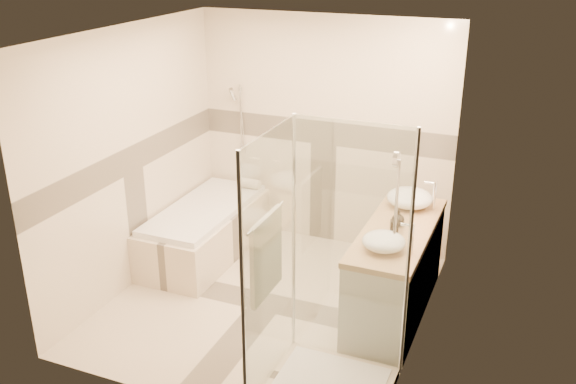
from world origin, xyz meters
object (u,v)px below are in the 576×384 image
at_px(vessel_sink_far, 384,241).
at_px(amenity_bottle_a, 394,224).
at_px(vanity, 395,271).
at_px(shower_enclosure, 316,332).
at_px(vessel_sink_near, 410,198).
at_px(amenity_bottle_b, 398,218).
at_px(bathtub, 205,228).

xyz_separation_m(vessel_sink_far, amenity_bottle_a, (0.00, 0.36, 0.01)).
distance_m(vanity, shower_enclosure, 1.31).
height_order(vanity, vessel_sink_near, vessel_sink_near).
bearing_deg(vanity, amenity_bottle_a, -102.77).
bearing_deg(amenity_bottle_b, vessel_sink_near, 90.00).
xyz_separation_m(shower_enclosure, amenity_bottle_a, (0.27, 1.18, 0.42)).
height_order(vanity, vessel_sink_far, vessel_sink_far).
bearing_deg(amenity_bottle_b, vanity, -67.99).
xyz_separation_m(bathtub, amenity_bottle_b, (2.13, -0.30, 0.62)).
bearing_deg(vanity, shower_enclosure, -102.97).
bearing_deg(vessel_sink_near, amenity_bottle_b, -90.00).
relative_size(vanity, amenity_bottle_b, 10.91).
bearing_deg(bathtub, vessel_sink_near, 4.31).
bearing_deg(vessel_sink_near, bathtub, -175.69).
distance_m(vanity, amenity_bottle_a, 0.51).
bearing_deg(amenity_bottle_a, vessel_sink_far, -90.00).
distance_m(vessel_sink_near, amenity_bottle_a, 0.60).
relative_size(vanity, vessel_sink_near, 3.78).
height_order(bathtub, amenity_bottle_b, amenity_bottle_b).
distance_m(vessel_sink_near, vessel_sink_far, 0.96).
height_order(vessel_sink_near, vessel_sink_far, vessel_sink_near).
height_order(bathtub, shower_enclosure, shower_enclosure).
relative_size(vessel_sink_far, amenity_bottle_a, 2.30).
height_order(vessel_sink_near, amenity_bottle_b, vessel_sink_near).
xyz_separation_m(vanity, amenity_bottle_a, (-0.02, -0.09, 0.50)).
distance_m(bathtub, shower_enclosure, 2.47).
bearing_deg(shower_enclosure, amenity_bottle_b, 78.33).
distance_m(shower_enclosure, amenity_bottle_b, 1.41).
bearing_deg(amenity_bottle_a, vessel_sink_near, 90.00).
height_order(amenity_bottle_a, amenity_bottle_b, amenity_bottle_a).
xyz_separation_m(vanity, vessel_sink_far, (-0.02, -0.45, 0.49)).
bearing_deg(shower_enclosure, bathtub, 138.90).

